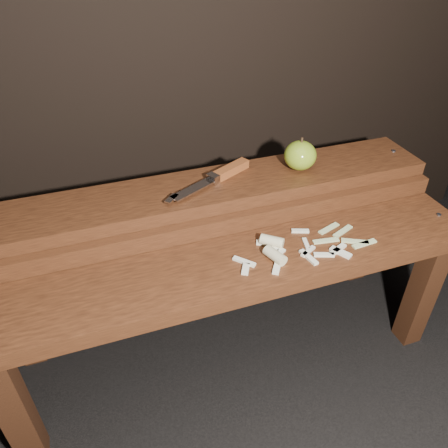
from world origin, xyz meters
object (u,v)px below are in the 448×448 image
object	(u,v)px
apple	(300,155)
knife	(222,174)
bench_front_tier	(241,286)
bench_rear_tier	(211,213)

from	to	relation	value
apple	knife	distance (m)	0.22
apple	knife	xyz separation A→B (m)	(-0.21, 0.02, -0.03)
bench_front_tier	apple	xyz separation A→B (m)	(0.25, 0.23, 0.19)
bench_front_tier	bench_rear_tier	size ratio (longest dim) A/B	1.00
bench_rear_tier	apple	world-z (taller)	apple
bench_front_tier	apple	bearing A→B (deg)	42.37
bench_front_tier	knife	bearing A→B (deg)	81.25
bench_front_tier	knife	xyz separation A→B (m)	(0.04, 0.25, 0.16)
bench_front_tier	bench_rear_tier	bearing A→B (deg)	90.00
bench_front_tier	bench_rear_tier	distance (m)	0.23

